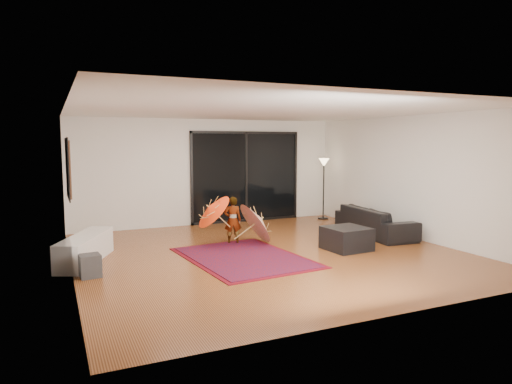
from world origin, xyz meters
TOP-DOWN VIEW (x-y plane):
  - floor at (0.00, 0.00)m, footprint 7.00×7.00m
  - ceiling at (0.00, 0.00)m, footprint 7.00×7.00m
  - wall_back at (0.00, 3.50)m, footprint 7.00×0.00m
  - wall_front at (0.00, -3.50)m, footprint 7.00×0.00m
  - wall_left at (-3.50, 0.00)m, footprint 0.00×7.00m
  - wall_right at (3.50, 0.00)m, footprint 0.00×7.00m
  - sliding_door at (1.00, 3.47)m, footprint 3.06×0.07m
  - painting at (-3.46, 1.00)m, footprint 0.04×1.28m
  - media_console at (-3.25, 0.72)m, footprint 1.12×1.76m
  - speaker at (-3.25, -0.26)m, footprint 0.34×0.34m
  - persian_rug at (-0.58, -0.16)m, footprint 2.16×2.86m
  - sofa at (2.95, 0.53)m, footprint 1.04×2.24m
  - ottoman at (1.51, -0.39)m, footprint 0.83×0.83m
  - floor_lamp at (3.10, 2.93)m, footprint 0.29×0.29m
  - child at (-0.33, 1.05)m, footprint 0.41×0.33m
  - parasol_orange at (-0.88, 1.00)m, footprint 0.71×0.84m
  - parasol_white at (0.27, 0.90)m, footprint 0.68×0.98m

SIDE VIEW (x-z plane):
  - floor at x=0.00m, z-range 0.00..0.00m
  - persian_rug at x=-0.58m, z-range 0.00..0.02m
  - speaker at x=-3.25m, z-range 0.00..0.36m
  - ottoman at x=1.51m, z-range 0.00..0.45m
  - media_console at x=-3.25m, z-range 0.00..0.48m
  - sofa at x=2.95m, z-range 0.00..0.64m
  - child at x=-0.33m, z-range 0.00..0.99m
  - parasol_white at x=0.27m, z-range 0.01..1.00m
  - parasol_orange at x=-0.88m, z-range 0.30..1.17m
  - sliding_door at x=1.00m, z-range 0.00..2.40m
  - floor_lamp at x=3.10m, z-range 0.49..2.16m
  - wall_back at x=0.00m, z-range -2.15..4.85m
  - wall_front at x=0.00m, z-range -2.15..4.85m
  - wall_left at x=-3.50m, z-range -2.15..4.85m
  - wall_right at x=3.50m, z-range -2.15..4.85m
  - painting at x=-3.46m, z-range 1.11..2.19m
  - ceiling at x=0.00m, z-range 2.70..2.70m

